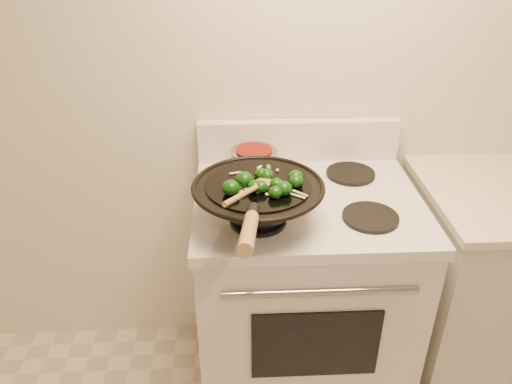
{
  "coord_description": "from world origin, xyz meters",
  "views": [
    {
      "loc": [
        -0.28,
        -0.3,
        1.79
      ],
      "look_at": [
        -0.22,
        1.02,
        1.03
      ],
      "focal_mm": 35.0,
      "sensor_mm": 36.0,
      "label": 1
    }
  ],
  "objects": [
    {
      "name": "wooden_spoon",
      "position": [
        -0.23,
        0.95,
        1.08
      ],
      "size": [
        0.16,
        0.26,
        0.07
      ],
      "color": "#9B6C3D",
      "rests_on": "wok"
    },
    {
      "name": "stirfry",
      "position": [
        -0.2,
        0.99,
        1.07
      ],
      "size": [
        0.25,
        0.22,
        0.05
      ],
      "color": "#0B3708",
      "rests_on": "wok"
    },
    {
      "name": "counter_unit",
      "position": [
        0.82,
        1.2,
        0.46
      ],
      "size": [
        0.83,
        0.62,
        0.91
      ],
      "color": "silver",
      "rests_on": "ground"
    },
    {
      "name": "stove",
      "position": [
        -0.04,
        1.17,
        0.47
      ],
      "size": [
        0.78,
        0.67,
        1.08
      ],
      "color": "white",
      "rests_on": "ground"
    },
    {
      "name": "saucepan",
      "position": [
        -0.22,
        1.32,
        0.98
      ],
      "size": [
        0.17,
        0.26,
        0.1
      ],
      "color": "gray",
      "rests_on": "stove"
    },
    {
      "name": "wok",
      "position": [
        -0.22,
        1.01,
        1.0
      ],
      "size": [
        0.41,
        0.68,
        0.24
      ],
      "color": "black",
      "rests_on": "stove"
    }
  ]
}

